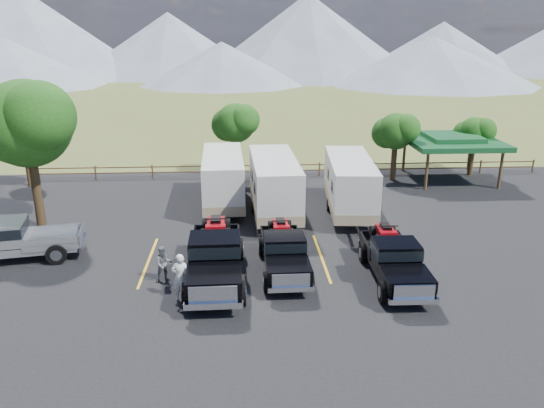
{
  "coord_description": "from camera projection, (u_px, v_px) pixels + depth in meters",
  "views": [
    {
      "loc": [
        -1.65,
        -18.54,
        10.15
      ],
      "look_at": [
        -0.12,
        7.32,
        1.6
      ],
      "focal_mm": 35.0,
      "sensor_mm": 36.0,
      "label": 1
    }
  ],
  "objects": [
    {
      "name": "rig_right",
      "position": [
        394.0,
        258.0,
        22.32
      ],
      "size": [
        2.19,
        5.97,
        1.98
      ],
      "rotation": [
        0.0,
        0.0,
        -0.02
      ],
      "color": "black",
      "rests_on": "asphalt_lot"
    },
    {
      "name": "asphalt_lot",
      "position": [
        280.0,
        268.0,
        23.69
      ],
      "size": [
        44.0,
        34.0,
        0.04
      ],
      "primitive_type": "cube",
      "color": "black",
      "rests_on": "ground"
    },
    {
      "name": "tree_north",
      "position": [
        235.0,
        123.0,
        37.56
      ],
      "size": [
        3.46,
        3.24,
        5.25
      ],
      "color": "black",
      "rests_on": "ground"
    },
    {
      "name": "tree_nw_small",
      "position": [
        25.0,
        146.0,
        35.2
      ],
      "size": [
        2.59,
        2.43,
        3.85
      ],
      "color": "black",
      "rests_on": "ground"
    },
    {
      "name": "rig_center",
      "position": [
        284.0,
        250.0,
        23.17
      ],
      "size": [
        2.1,
        5.75,
        1.91
      ],
      "rotation": [
        0.0,
        0.0,
        0.02
      ],
      "color": "black",
      "rests_on": "asphalt_lot"
    },
    {
      "name": "pickup_silver",
      "position": [
        11.0,
        240.0,
        24.17
      ],
      "size": [
        6.61,
        3.13,
        1.9
      ],
      "rotation": [
        0.0,
        0.0,
        -1.39
      ],
      "color": "#95989D",
      "rests_on": "asphalt_lot"
    },
    {
      "name": "tree_ne_a",
      "position": [
        395.0,
        132.0,
        36.39
      ],
      "size": [
        3.11,
        2.92,
        4.76
      ],
      "color": "black",
      "rests_on": "ground"
    },
    {
      "name": "ground",
      "position": [
        286.0,
        301.0,
        20.85
      ],
      "size": [
        320.0,
        320.0,
        0.0
      ],
      "primitive_type": "plane",
      "color": "#515D27",
      "rests_on": "ground"
    },
    {
      "name": "mountain_range",
      "position": [
        212.0,
        40.0,
        118.41
      ],
      "size": [
        209.0,
        71.0,
        20.0
      ],
      "color": "slate",
      "rests_on": "ground"
    },
    {
      "name": "person_b",
      "position": [
        164.0,
        264.0,
        22.16
      ],
      "size": [
        0.9,
        0.79,
        1.56
      ],
      "primitive_type": "imported",
      "rotation": [
        0.0,
        0.0,
        0.3
      ],
      "color": "slate",
      "rests_on": "asphalt_lot"
    },
    {
      "name": "trailer_right",
      "position": [
        350.0,
        185.0,
        30.25
      ],
      "size": [
        2.96,
        9.16,
        3.17
      ],
      "rotation": [
        0.0,
        0.0,
        -0.08
      ],
      "color": "silver",
      "rests_on": "asphalt_lot"
    },
    {
      "name": "stall_lines",
      "position": [
        279.0,
        258.0,
        24.63
      ],
      "size": [
        12.12,
        5.5,
        0.01
      ],
      "color": "gold",
      "rests_on": "asphalt_lot"
    },
    {
      "name": "tree_big_nw",
      "position": [
        26.0,
        124.0,
        26.94
      ],
      "size": [
        5.54,
        5.18,
        7.84
      ],
      "color": "black",
      "rests_on": "ground"
    },
    {
      "name": "trailer_center",
      "position": [
        274.0,
        185.0,
        29.99
      ],
      "size": [
        2.67,
        9.43,
        3.28
      ],
      "rotation": [
        0.0,
        0.0,
        0.03
      ],
      "color": "silver",
      "rests_on": "asphalt_lot"
    },
    {
      "name": "person_a",
      "position": [
        180.0,
        277.0,
        20.59
      ],
      "size": [
        0.76,
        0.55,
        1.93
      ],
      "primitive_type": "imported",
      "rotation": [
        0.0,
        0.0,
        3.27
      ],
      "color": "silver",
      "rests_on": "asphalt_lot"
    },
    {
      "name": "rail_fence",
      "position": [
        292.0,
        168.0,
        38.31
      ],
      "size": [
        36.12,
        0.12,
        1.0
      ],
      "color": "brown",
      "rests_on": "ground"
    },
    {
      "name": "rig_left",
      "position": [
        215.0,
        255.0,
        22.24
      ],
      "size": [
        2.49,
        6.83,
        2.27
      ],
      "rotation": [
        0.0,
        0.0,
        0.02
      ],
      "color": "black",
      "rests_on": "asphalt_lot"
    },
    {
      "name": "pavilion",
      "position": [
        452.0,
        141.0,
        36.82
      ],
      "size": [
        6.2,
        6.2,
        3.22
      ],
      "color": "brown",
      "rests_on": "ground"
    },
    {
      "name": "trailer_left",
      "position": [
        223.0,
        179.0,
        31.49
      ],
      "size": [
        2.57,
        8.99,
        3.12
      ],
      "rotation": [
        0.0,
        0.0,
        0.03
      ],
      "color": "silver",
      "rests_on": "asphalt_lot"
    },
    {
      "name": "tree_ne_b",
      "position": [
        474.0,
        133.0,
        37.79
      ],
      "size": [
        2.77,
        2.59,
        4.27
      ],
      "color": "black",
      "rests_on": "ground"
    }
  ]
}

